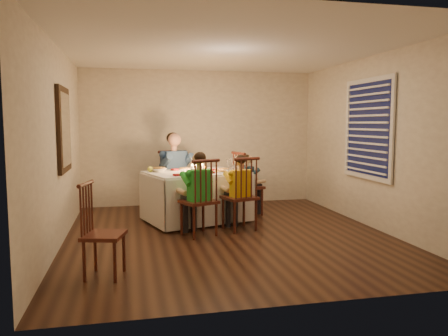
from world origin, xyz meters
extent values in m
plane|color=black|center=(0.00, 0.00, 0.00)|extent=(5.00, 5.00, 0.00)
cube|color=silver|center=(-2.25, 0.00, 1.30)|extent=(0.02, 5.00, 2.60)
cube|color=silver|center=(2.25, 0.00, 1.30)|extent=(0.02, 5.00, 2.60)
cube|color=silver|center=(0.00, 2.50, 1.30)|extent=(4.50, 0.02, 2.60)
plane|color=white|center=(0.00, 0.00, 2.60)|extent=(5.00, 5.00, 0.00)
cube|color=white|center=(-0.31, 0.96, 0.79)|extent=(1.76, 1.47, 0.04)
cube|color=white|center=(-0.47, 1.48, 0.40)|extent=(1.48, 0.48, 0.75)
cube|color=white|center=(-0.15, 0.44, 0.40)|extent=(1.48, 0.48, 0.75)
cube|color=white|center=(0.42, 1.19, 0.40)|extent=(0.35, 1.07, 0.75)
cube|color=white|center=(-1.04, 0.73, 0.40)|extent=(0.35, 1.07, 0.75)
cylinder|color=white|center=(-0.46, 1.27, 0.82)|extent=(0.33, 0.33, 0.02)
cylinder|color=white|center=(-0.50, 0.52, 0.82)|extent=(0.33, 0.33, 0.02)
cylinder|color=white|center=(0.05, 0.76, 0.82)|extent=(0.33, 0.33, 0.02)
cylinder|color=white|center=(0.18, 1.09, 0.82)|extent=(0.33, 0.33, 0.02)
cylinder|color=white|center=(-0.38, 0.94, 0.86)|extent=(0.06, 0.06, 0.10)
cylinder|color=white|center=(-0.20, 0.99, 0.86)|extent=(0.06, 0.06, 0.10)
sphere|color=#FCFE42|center=(-1.03, 1.07, 0.85)|extent=(0.09, 0.09, 0.09)
sphere|color=orange|center=(-0.15, 1.07, 0.85)|extent=(0.08, 0.08, 0.08)
imported|color=white|center=(-0.90, 1.08, 0.84)|extent=(0.33, 0.33, 0.06)
cube|color=black|center=(-2.22, 0.30, 1.50)|extent=(0.05, 0.95, 1.15)
cube|color=white|center=(-2.19, 0.30, 1.50)|extent=(0.01, 0.78, 0.98)
cube|color=black|center=(2.23, 0.10, 1.50)|extent=(0.01, 1.20, 1.40)
cube|color=white|center=(2.21, 0.10, 1.50)|extent=(0.03, 1.34, 1.54)
camera|label=1|loc=(-1.36, -5.97, 1.59)|focal=35.00mm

